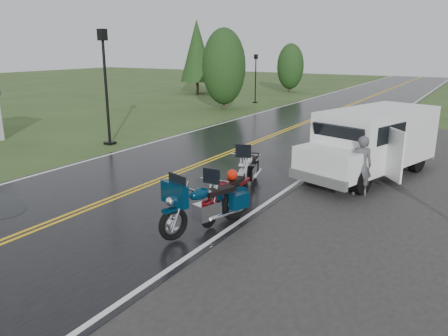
# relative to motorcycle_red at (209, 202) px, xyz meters

# --- Properties ---
(ground) EXTENTS (120.00, 120.00, 0.00)m
(ground) POSITION_rel_motorcycle_red_xyz_m (-3.40, -0.36, -0.68)
(ground) COLOR #2D471E
(ground) RESTS_ON ground
(road) EXTENTS (8.00, 100.00, 0.04)m
(road) POSITION_rel_motorcycle_red_xyz_m (-3.40, 9.64, -0.66)
(road) COLOR black
(road) RESTS_ON ground
(motorcycle_red) EXTENTS (0.97, 2.35, 1.36)m
(motorcycle_red) POSITION_rel_motorcycle_red_xyz_m (0.00, 0.00, 0.00)
(motorcycle_red) COLOR #52090E
(motorcycle_red) RESTS_ON ground
(motorcycle_teal) EXTENTS (1.54, 2.61, 1.45)m
(motorcycle_teal) POSITION_rel_motorcycle_red_xyz_m (-0.28, -0.97, 0.05)
(motorcycle_teal) COLOR #042036
(motorcycle_teal) RESTS_ON ground
(motorcycle_silver) EXTENTS (1.49, 2.55, 1.42)m
(motorcycle_silver) POSITION_rel_motorcycle_red_xyz_m (-0.43, 2.32, 0.03)
(motorcycle_silver) COLOR #A2A3AA
(motorcycle_silver) RESTS_ON ground
(van_white) EXTENTS (3.65, 5.97, 2.20)m
(van_white) POSITION_rel_motorcycle_red_xyz_m (0.70, 4.79, 0.42)
(van_white) COLOR white
(van_white) RESTS_ON ground
(person_at_van) EXTENTS (0.73, 0.63, 1.70)m
(person_at_van) POSITION_rel_motorcycle_red_xyz_m (2.30, 4.19, 0.17)
(person_at_van) COLOR #47464B
(person_at_van) RESTS_ON ground
(lamp_post_near_left) EXTENTS (0.41, 0.41, 4.82)m
(lamp_post_near_left) POSITION_rel_motorcycle_red_xyz_m (-8.67, 5.46, 1.73)
(lamp_post_near_left) COLOR black
(lamp_post_near_left) RESTS_ON ground
(lamp_post_far_left) EXTENTS (0.31, 0.31, 3.58)m
(lamp_post_far_left) POSITION_rel_motorcycle_red_xyz_m (-9.95, 21.65, 1.11)
(lamp_post_far_left) COLOR black
(lamp_post_far_left) RESTS_ON ground
(tree_left_mid) EXTENTS (2.89, 2.89, 4.52)m
(tree_left_mid) POSITION_rel_motorcycle_red_xyz_m (-10.18, 17.49, 1.58)
(tree_left_mid) COLOR #1E3D19
(tree_left_mid) RESTS_ON ground
(tree_left_far) EXTENTS (2.44, 2.44, 3.76)m
(tree_left_far) POSITION_rel_motorcycle_red_xyz_m (-10.93, 30.55, 1.20)
(tree_left_far) COLOR #1E3D19
(tree_left_far) RESTS_ON ground
(pine_left_far) EXTENTS (3.00, 3.00, 6.25)m
(pine_left_far) POSITION_rel_motorcycle_red_xyz_m (-17.51, 25.02, 2.44)
(pine_left_far) COLOR #1E3D19
(pine_left_far) RESTS_ON ground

